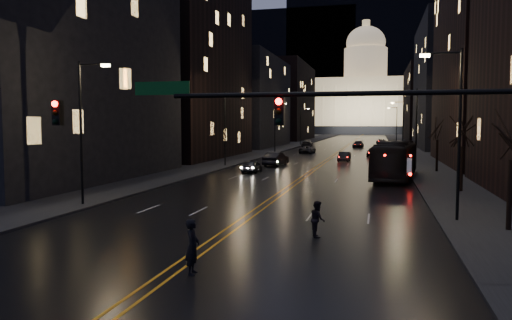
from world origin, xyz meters
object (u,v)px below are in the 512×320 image
Objects in this scene: traffic_signal at (348,126)px; bus at (395,160)px; pedestrian_a at (192,247)px; receding_car_a at (344,157)px; oncoming_car_a at (252,166)px; pedestrian_b at (318,219)px; oncoming_car_b at (276,159)px.

traffic_signal is 30.70m from bus.
traffic_signal reaches higher than pedestrian_a.
oncoming_car_a is at bearing -112.61° from receding_car_a.
oncoming_car_a is at bearing 109.58° from traffic_signal.
traffic_signal is 6.77m from pedestrian_b.
pedestrian_b reaches higher than oncoming_car_a.
oncoming_car_b is (-13.71, 11.88, -0.94)m from bus.
bus is 3.18× the size of oncoming_car_a.
pedestrian_b is (-4.20, -25.41, -0.95)m from bus.
pedestrian_b is at bearing 107.76° from traffic_signal.
pedestrian_a is 7.55m from pedestrian_b.
bus reaches higher than oncoming_car_b.
pedestrian_a reaches higher than oncoming_car_a.
traffic_signal is at bearing -79.66° from pedestrian_a.
traffic_signal is 4.30× the size of oncoming_car_a.
pedestrian_b is at bearing -92.03° from bus.
oncoming_car_a is 8.82m from oncoming_car_b.
pedestrian_b is at bearing -35.55° from pedestrian_a.
oncoming_car_b reaches higher than receding_car_a.
receding_car_a is at bearing 113.41° from bus.
oncoming_car_b is 44.39m from pedestrian_a.
oncoming_car_a is at bearing 175.30° from bus.
pedestrian_a is at bearing 100.83° from oncoming_car_a.
oncoming_car_a is at bearing 5.10° from pedestrian_b.
traffic_signal reaches higher than oncoming_car_b.
bus is 21.71m from receding_car_a.
oncoming_car_a is 2.08× the size of pedestrian_a.
receding_car_a is 2.44× the size of pedestrian_b.
traffic_signal reaches higher than bus.
receding_car_a is at bearing -9.81° from pedestrian_a.
pedestrian_b reaches higher than receding_car_a.
traffic_signal reaches higher than receding_car_a.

